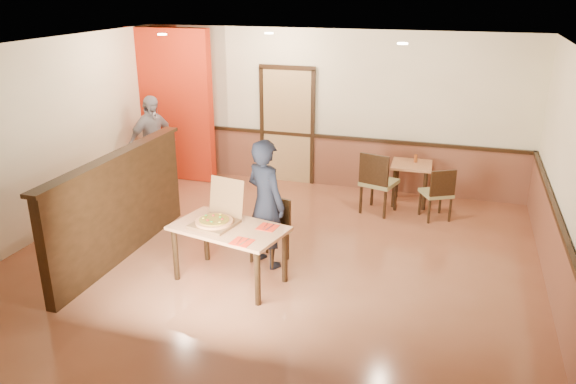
{
  "coord_description": "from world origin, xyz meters",
  "views": [
    {
      "loc": [
        2.23,
        -6.15,
        3.52
      ],
      "look_at": [
        0.3,
        0.0,
        1.12
      ],
      "focal_mm": 35.0,
      "sensor_mm": 36.0,
      "label": 1
    }
  ],
  "objects_px": {
    "diner_chair": "(272,227)",
    "side_table": "(411,173)",
    "main_table": "(229,235)",
    "diner": "(266,204)",
    "side_chair_right": "(438,192)",
    "pizza_box": "(217,219)",
    "condiment": "(416,158)",
    "side_chair_left": "(377,180)",
    "passerby": "(152,142)"
  },
  "relations": [
    {
      "from": "side_table",
      "to": "passerby",
      "type": "bearing_deg",
      "value": -172.8
    },
    {
      "from": "side_chair_right",
      "to": "main_table",
      "type": "bearing_deg",
      "value": 21.05
    },
    {
      "from": "main_table",
      "to": "condiment",
      "type": "distance_m",
      "value": 3.97
    },
    {
      "from": "side_table",
      "to": "pizza_box",
      "type": "relative_size",
      "value": 1.07
    },
    {
      "from": "side_chair_right",
      "to": "pizza_box",
      "type": "bearing_deg",
      "value": 18.56
    },
    {
      "from": "diner",
      "to": "side_chair_right",
      "type": "bearing_deg",
      "value": -104.44
    },
    {
      "from": "diner_chair",
      "to": "condiment",
      "type": "xyz_separation_m",
      "value": [
        1.6,
        2.77,
        0.3
      ]
    },
    {
      "from": "passerby",
      "to": "pizza_box",
      "type": "relative_size",
      "value": 2.57
    },
    {
      "from": "pizza_box",
      "to": "passerby",
      "type": "bearing_deg",
      "value": 142.64
    },
    {
      "from": "side_table",
      "to": "condiment",
      "type": "height_order",
      "value": "condiment"
    },
    {
      "from": "condiment",
      "to": "main_table",
      "type": "bearing_deg",
      "value": -118.73
    },
    {
      "from": "side_table",
      "to": "passerby",
      "type": "relative_size",
      "value": 0.41
    },
    {
      "from": "passerby",
      "to": "condiment",
      "type": "distance_m",
      "value": 4.63
    },
    {
      "from": "main_table",
      "to": "condiment",
      "type": "height_order",
      "value": "condiment"
    },
    {
      "from": "side_chair_right",
      "to": "passerby",
      "type": "height_order",
      "value": "passerby"
    },
    {
      "from": "diner_chair",
      "to": "side_table",
      "type": "bearing_deg",
      "value": 77.71
    },
    {
      "from": "main_table",
      "to": "diner",
      "type": "xyz_separation_m",
      "value": [
        0.28,
        0.57,
        0.23
      ]
    },
    {
      "from": "diner",
      "to": "pizza_box",
      "type": "relative_size",
      "value": 2.61
    },
    {
      "from": "diner_chair",
      "to": "passerby",
      "type": "xyz_separation_m",
      "value": [
        -2.98,
        2.09,
        0.38
      ]
    },
    {
      "from": "diner",
      "to": "diner_chair",
      "type": "bearing_deg",
      "value": -75.84
    },
    {
      "from": "main_table",
      "to": "condiment",
      "type": "bearing_deg",
      "value": 73.41
    },
    {
      "from": "diner",
      "to": "main_table",
      "type": "bearing_deg",
      "value": 93.08
    },
    {
      "from": "diner_chair",
      "to": "side_table",
      "type": "xyz_separation_m",
      "value": [
        1.55,
        2.66,
        0.06
      ]
    },
    {
      "from": "condiment",
      "to": "diner_chair",
      "type": "bearing_deg",
      "value": -119.94
    },
    {
      "from": "main_table",
      "to": "passerby",
      "type": "xyz_separation_m",
      "value": [
        -2.67,
        2.8,
        0.22
      ]
    },
    {
      "from": "main_table",
      "to": "diner_chair",
      "type": "height_order",
      "value": "diner_chair"
    },
    {
      "from": "diner_chair",
      "to": "diner",
      "type": "bearing_deg",
      "value": -86.77
    },
    {
      "from": "main_table",
      "to": "condiment",
      "type": "xyz_separation_m",
      "value": [
        1.91,
        3.48,
        0.14
      ]
    },
    {
      "from": "side_table",
      "to": "main_table",
      "type": "bearing_deg",
      "value": -118.93
    },
    {
      "from": "diner",
      "to": "pizza_box",
      "type": "xyz_separation_m",
      "value": [
        -0.45,
        -0.53,
        -0.06
      ]
    },
    {
      "from": "side_chair_left",
      "to": "diner",
      "type": "height_order",
      "value": "diner"
    },
    {
      "from": "diner_chair",
      "to": "main_table",
      "type": "bearing_deg",
      "value": -95.81
    },
    {
      "from": "main_table",
      "to": "side_table",
      "type": "height_order",
      "value": "main_table"
    },
    {
      "from": "pizza_box",
      "to": "diner",
      "type": "bearing_deg",
      "value": 60.07
    },
    {
      "from": "diner_chair",
      "to": "condiment",
      "type": "distance_m",
      "value": 3.21
    },
    {
      "from": "side_chair_left",
      "to": "condiment",
      "type": "bearing_deg",
      "value": -109.25
    },
    {
      "from": "diner_chair",
      "to": "diner",
      "type": "height_order",
      "value": "diner"
    },
    {
      "from": "diner_chair",
      "to": "condiment",
      "type": "height_order",
      "value": "diner_chair"
    },
    {
      "from": "diner",
      "to": "side_chair_left",
      "type": "bearing_deg",
      "value": -88.29
    },
    {
      "from": "main_table",
      "to": "pizza_box",
      "type": "distance_m",
      "value": 0.25
    },
    {
      "from": "side_chair_left",
      "to": "passerby",
      "type": "distance_m",
      "value": 4.07
    },
    {
      "from": "diner_chair",
      "to": "side_table",
      "type": "distance_m",
      "value": 3.08
    },
    {
      "from": "side_table",
      "to": "diner",
      "type": "xyz_separation_m",
      "value": [
        -1.59,
        -2.8,
        0.33
      ]
    },
    {
      "from": "condiment",
      "to": "side_table",
      "type": "bearing_deg",
      "value": -112.37
    },
    {
      "from": "side_chair_left",
      "to": "diner",
      "type": "distance_m",
      "value": 2.46
    },
    {
      "from": "side_table",
      "to": "condiment",
      "type": "relative_size",
      "value": 5.29
    },
    {
      "from": "passerby",
      "to": "side_table",
      "type": "bearing_deg",
      "value": -59.97
    },
    {
      "from": "pizza_box",
      "to": "condiment",
      "type": "height_order",
      "value": "pizza_box"
    },
    {
      "from": "diner_chair",
      "to": "pizza_box",
      "type": "height_order",
      "value": "pizza_box"
    },
    {
      "from": "diner_chair",
      "to": "pizza_box",
      "type": "distance_m",
      "value": 0.89
    }
  ]
}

